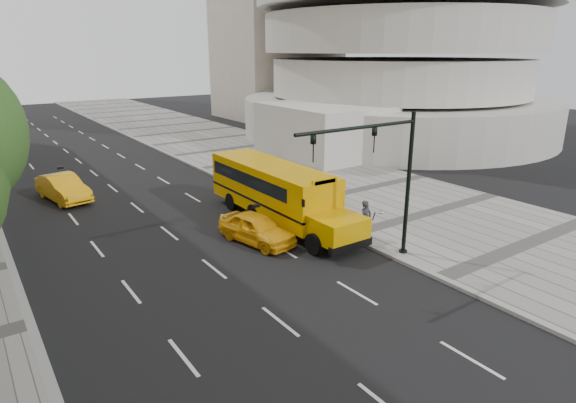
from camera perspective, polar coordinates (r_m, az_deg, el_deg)
ground at (r=25.27m, az=-11.79°, el=-3.23°), size 140.00×140.00×0.00m
sidewalk_museum at (r=31.56m, az=8.57°, el=1.31°), size 12.00×140.00×0.15m
curb_museum at (r=27.94m, az=-0.47°, el=-0.65°), size 0.30×140.00×0.15m
curb_far at (r=23.62m, az=-29.99°, el=-6.64°), size 0.30×140.00×0.15m
guggenheim at (r=55.91m, az=9.35°, el=22.26°), size 33.20×42.20×35.00m
school_bus at (r=25.58m, az=-1.57°, el=1.58°), size 2.96×11.56×3.19m
taxi_near at (r=22.88m, az=-3.75°, el=-3.20°), size 2.52×4.44×1.42m
taxi_far at (r=32.25m, az=-25.11°, el=1.48°), size 2.54×5.02×1.58m
pedestrian at (r=23.17m, az=9.19°, el=-2.14°), size 0.74×0.55×1.87m
traffic_signal at (r=20.01m, az=11.54°, el=3.57°), size 6.18×0.36×6.40m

